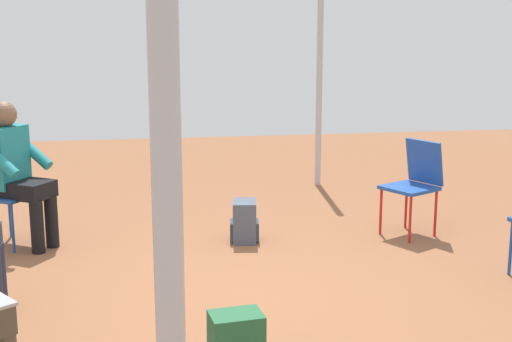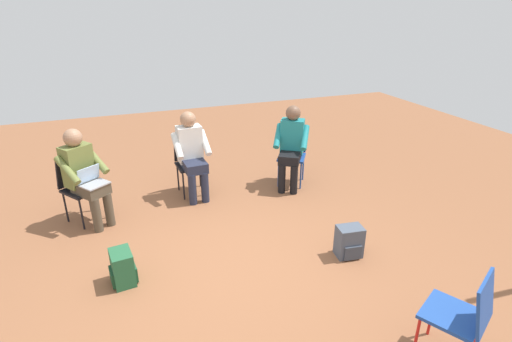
# 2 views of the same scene
# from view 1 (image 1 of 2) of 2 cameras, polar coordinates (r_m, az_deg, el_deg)

# --- Properties ---
(ground_plane) EXTENTS (14.00, 14.00, 0.00)m
(ground_plane) POSITION_cam_1_polar(r_m,az_deg,el_deg) (5.07, -1.30, -9.92)
(ground_plane) COLOR brown
(chair_northwest) EXTENTS (0.55, 0.57, 0.85)m
(chair_northwest) POSITION_cam_1_polar(r_m,az_deg,el_deg) (6.51, 12.60, -0.73)
(chair_northwest) COLOR #1E4799
(chair_northwest) RESTS_ON ground
(chair_southwest) EXTENTS (0.56, 0.58, 0.85)m
(chair_southwest) POSITION_cam_1_polar(r_m,az_deg,el_deg) (6.44, -19.65, -1.27)
(chair_southwest) COLOR #1E4799
(chair_southwest) RESTS_ON ground
(person_in_teal) EXTENTS (0.63, 0.63, 1.24)m
(person_in_teal) POSITION_cam_1_polar(r_m,az_deg,el_deg) (6.29, -18.66, 0.34)
(person_in_teal) COLOR black
(person_in_teal) RESTS_ON ground
(backpack_by_empty_chair) EXTENTS (0.30, 0.27, 0.36)m
(backpack_by_empty_chair) POSITION_cam_1_polar(r_m,az_deg,el_deg) (6.22, -0.93, -4.23)
(backpack_by_empty_chair) COLOR #475160
(backpack_by_empty_chair) RESTS_ON ground
(tent_pole_near) EXTENTS (0.07, 0.07, 2.57)m
(tent_pole_near) POSITION_cam_1_polar(r_m,az_deg,el_deg) (8.23, 5.10, 7.65)
(tent_pole_near) COLOR #B2B2B7
(tent_pole_near) RESTS_ON ground
(tent_pole_far) EXTENTS (0.07, 0.07, 2.78)m
(tent_pole_far) POSITION_cam_1_polar(r_m,az_deg,el_deg) (1.64, -7.02, -5.66)
(tent_pole_far) COLOR #B2B2B7
(tent_pole_far) RESTS_ON ground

